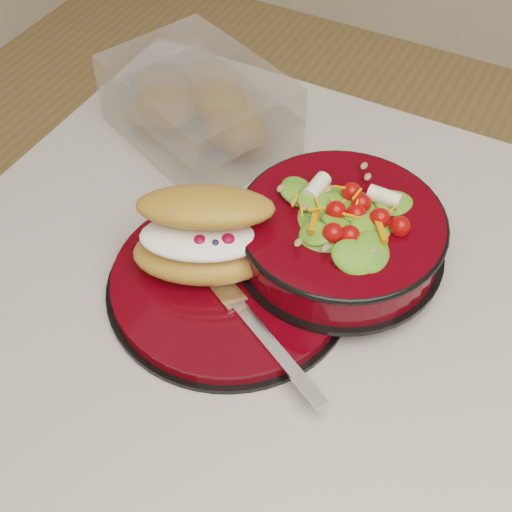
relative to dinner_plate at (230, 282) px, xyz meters
The scene contains 5 objects.
dinner_plate is the anchor object (origin of this frame).
salad_bowl 0.13m from the dinner_plate, 44.60° to the left, with size 0.22×0.22×0.09m.
croissant 0.06m from the dinner_plate, behind, with size 0.16×0.14×0.09m.
fork 0.08m from the dinner_plate, 38.45° to the right, with size 0.17×0.10×0.00m.
pastry_box 0.26m from the dinner_plate, 127.40° to the left, with size 0.26×0.23×0.09m.
Camera 1 is at (-0.05, -0.40, 1.48)m, focal length 50.00 mm.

